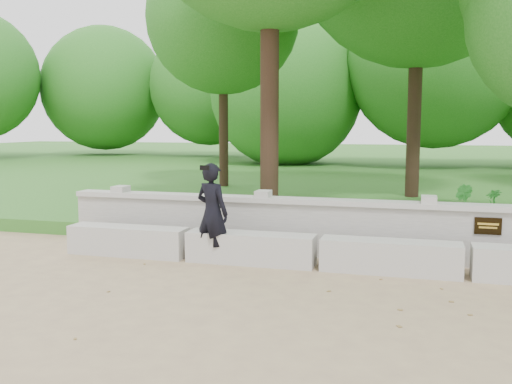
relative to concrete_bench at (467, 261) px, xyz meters
The scene contains 9 objects.
ground 1.91m from the concrete_bench, 90.00° to the right, with size 80.00×80.00×0.00m, color tan.
lawn 12.10m from the concrete_bench, 90.00° to the left, with size 40.00×22.00×0.25m, color #2E6322.
concrete_bench is the anchor object (origin of this frame).
parapet_wall 0.74m from the concrete_bench, 89.99° to the left, with size 12.50×0.35×0.90m.
man_main 3.60m from the concrete_bench, behind, with size 0.63×0.58×1.48m.
tree_far_left 11.10m from the concrete_bench, 128.17° to the left, with size 4.35×4.35×7.29m.
shrub_a 3.72m from the concrete_bench, 154.79° to the left, with size 0.30×0.20×0.56m, color green.
shrub_b 3.20m from the concrete_bench, 87.15° to the left, with size 0.37×0.30×0.68m, color green.
shrub_d 3.91m from the concrete_bench, 78.82° to the left, with size 0.30×0.27×0.54m, color green.
Camera 1 is at (-0.69, -5.99, 2.04)m, focal length 40.00 mm.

